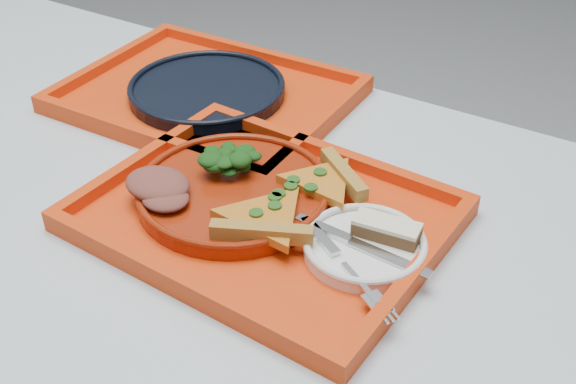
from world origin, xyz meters
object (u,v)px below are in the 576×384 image
(tray_far, at_px, (208,98))
(navy_plate, at_px, (207,91))
(dinner_plate, at_px, (234,193))
(dessert_bar, at_px, (387,229))
(tray_main, at_px, (265,219))

(tray_far, distance_m, navy_plate, 0.01)
(dinner_plate, distance_m, dessert_bar, 0.22)
(tray_main, relative_size, dinner_plate, 1.73)
(dinner_plate, height_order, dessert_bar, dessert_bar)
(dessert_bar, bearing_deg, tray_main, -177.14)
(tray_main, relative_size, tray_far, 1.00)
(navy_plate, bearing_deg, dessert_bar, -25.37)
(tray_main, bearing_deg, navy_plate, 141.97)
(tray_main, height_order, dessert_bar, dessert_bar)
(tray_far, height_order, dessert_bar, dessert_bar)
(tray_main, height_order, tray_far, same)
(tray_main, height_order, dinner_plate, dinner_plate)
(tray_far, relative_size, dinner_plate, 1.73)
(dinner_plate, bearing_deg, dessert_bar, 4.24)
(tray_far, xyz_separation_m, dinner_plate, (0.21, -0.22, 0.02))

